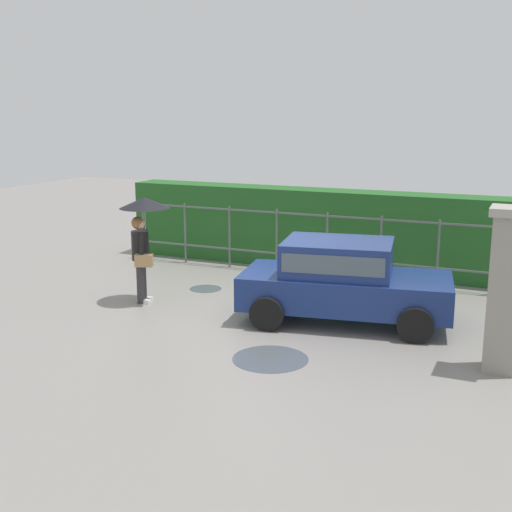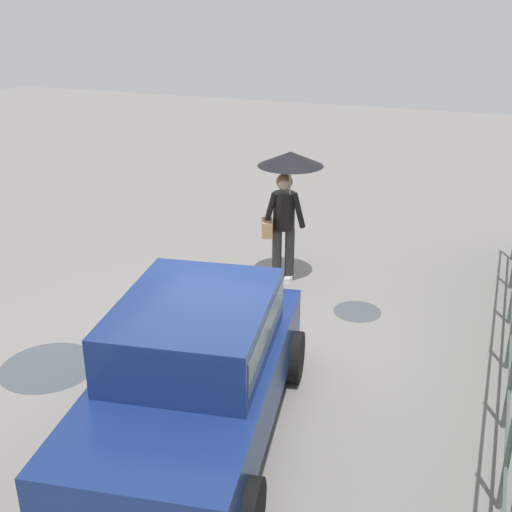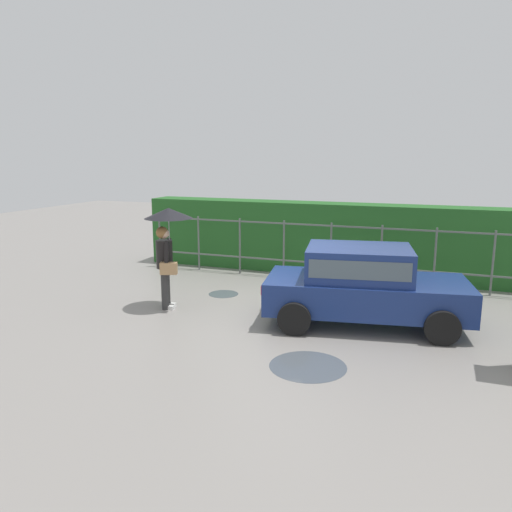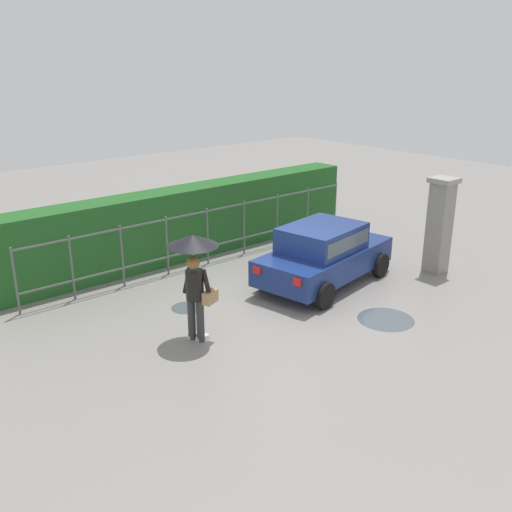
% 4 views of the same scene
% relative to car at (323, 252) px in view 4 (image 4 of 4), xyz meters
% --- Properties ---
extents(ground_plane, '(40.00, 40.00, 0.00)m').
position_rel_car_xyz_m(ground_plane, '(-1.44, -0.24, -0.80)').
color(ground_plane, gray).
extents(car, '(3.93, 2.36, 1.48)m').
position_rel_car_xyz_m(car, '(0.00, 0.00, 0.00)').
color(car, navy).
rests_on(car, ground).
extents(pedestrian, '(0.99, 0.99, 2.09)m').
position_rel_car_xyz_m(pedestrian, '(-3.95, -0.38, 0.76)').
color(pedestrian, '#333333').
rests_on(pedestrian, ground).
extents(gate_pillar, '(0.60, 0.60, 2.42)m').
position_rel_car_xyz_m(gate_pillar, '(2.80, -1.28, 0.44)').
color(gate_pillar, gray).
rests_on(gate_pillar, ground).
extents(fence_section, '(9.94, 0.05, 1.50)m').
position_rel_car_xyz_m(fence_section, '(-1.25, 2.97, 0.02)').
color(fence_section, '#59605B').
rests_on(fence_section, ground).
extents(hedge_row, '(10.89, 0.90, 1.90)m').
position_rel_car_xyz_m(hedge_row, '(-1.25, 3.85, 0.15)').
color(hedge_row, '#235B23').
rests_on(hedge_row, ground).
extents(puddle_near, '(1.18, 1.18, 0.00)m').
position_rel_car_xyz_m(puddle_near, '(-0.46, -2.25, -0.80)').
color(puddle_near, '#4C545B').
rests_on(puddle_near, ground).
extents(puddle_far, '(0.69, 0.69, 0.00)m').
position_rel_car_xyz_m(puddle_far, '(-3.30, 0.94, -0.80)').
color(puddle_far, '#4C545B').
rests_on(puddle_far, ground).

